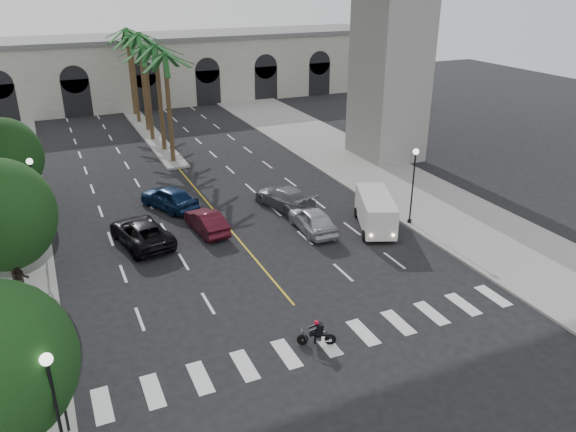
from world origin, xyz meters
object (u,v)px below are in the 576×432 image
object	(u,v)px
lamp_post_right	(413,180)
motorcycle_rider	(318,334)
car_b	(206,221)
car_c	(141,232)
pedestrian_b	(20,280)
car_a	(313,220)
car_d	(285,197)
lamp_post_left_far	(35,191)
car_e	(169,197)
cargo_van	(376,211)
lamp_post_left_near	(57,410)
traffic_signal_far	(52,320)
traffic_signal_near	(59,379)

from	to	relation	value
lamp_post_right	motorcycle_rider	bearing A→B (deg)	-141.34
lamp_post_right	motorcycle_rider	xyz separation A→B (m)	(-11.81, -9.45, -2.63)
car_b	car_c	size ratio (longest dim) A/B	0.77
lamp_post_right	pedestrian_b	bearing A→B (deg)	178.90
car_a	car_d	distance (m)	4.48
lamp_post_right	motorcycle_rider	distance (m)	15.35
lamp_post_left_far	motorcycle_rider	size ratio (longest dim) A/B	3.16
car_e	cargo_van	distance (m)	14.84
lamp_post_right	pedestrian_b	world-z (taller)	lamp_post_right
lamp_post_left_near	motorcycle_rider	bearing A→B (deg)	17.92
lamp_post_right	car_b	distance (m)	13.90
traffic_signal_far	car_e	bearing A→B (deg)	62.09
car_b	cargo_van	bearing A→B (deg)	151.96
car_d	car_e	distance (m)	8.38
motorcycle_rider	car_e	distance (m)	19.13
lamp_post_right	traffic_signal_near	distance (m)	25.02
cargo_van	car_d	bearing A→B (deg)	147.14
lamp_post_right	car_c	size ratio (longest dim) A/B	0.93
traffic_signal_far	car_c	size ratio (longest dim) A/B	0.64
lamp_post_left_near	car_b	world-z (taller)	lamp_post_left_near
lamp_post_left_far	car_d	size ratio (longest dim) A/B	0.99
motorcycle_rider	car_a	bearing A→B (deg)	88.22
lamp_post_left_near	car_a	distance (m)	22.14
lamp_post_left_near	car_a	size ratio (longest dim) A/B	1.12
traffic_signal_far	traffic_signal_near	bearing A→B (deg)	-90.00
traffic_signal_near	car_a	distance (m)	20.41
traffic_signal_far	pedestrian_b	xyz separation A→B (m)	(-1.39, 6.96, -1.42)
traffic_signal_near	traffic_signal_far	distance (m)	4.00
lamp_post_left_near	traffic_signal_far	size ratio (longest dim) A/B	1.47
lamp_post_left_near	car_a	world-z (taller)	lamp_post_left_near
pedestrian_b	car_c	bearing A→B (deg)	26.54
car_d	pedestrian_b	distance (m)	18.52
motorcycle_rider	cargo_van	distance (m)	13.58
lamp_post_right	car_a	world-z (taller)	lamp_post_right
car_d	pedestrian_b	size ratio (longest dim) A/B	2.88
lamp_post_left_far	car_b	size ratio (longest dim) A/B	1.21
traffic_signal_far	motorcycle_rider	world-z (taller)	traffic_signal_far
car_e	pedestrian_b	distance (m)	13.42
pedestrian_b	lamp_post_left_near	bearing A→B (deg)	-88.18
traffic_signal_far	car_b	distance (m)	14.86
lamp_post_left_near	pedestrian_b	size ratio (longest dim) A/B	2.84
traffic_signal_far	motorcycle_rider	distance (m)	11.44
car_a	car_b	world-z (taller)	car_a
lamp_post_left_near	lamp_post_left_far	xyz separation A→B (m)	(0.00, 21.00, 0.00)
car_a	car_e	xyz separation A→B (m)	(-7.72, 7.77, 0.04)
traffic_signal_far	cargo_van	size ratio (longest dim) A/B	0.64
lamp_post_left_far	traffic_signal_near	world-z (taller)	lamp_post_left_far
traffic_signal_near	motorcycle_rider	world-z (taller)	traffic_signal_near
car_c	cargo_van	size ratio (longest dim) A/B	1.01
car_e	cargo_van	size ratio (longest dim) A/B	0.88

